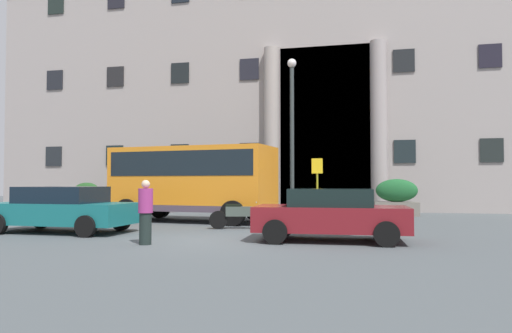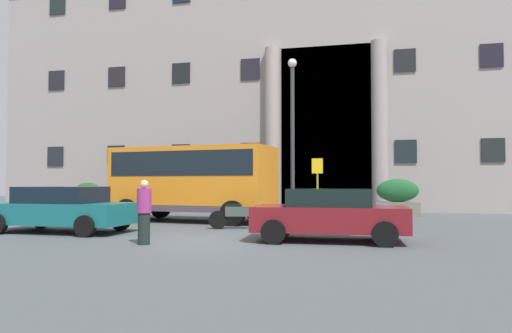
{
  "view_description": "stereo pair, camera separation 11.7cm",
  "coord_description": "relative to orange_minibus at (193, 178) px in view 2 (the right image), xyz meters",
  "views": [
    {
      "loc": [
        4.04,
        -11.84,
        1.56
      ],
      "look_at": [
        0.05,
        5.53,
        2.14
      ],
      "focal_mm": 32.82,
      "sensor_mm": 36.0,
      "label": 1
    },
    {
      "loc": [
        4.15,
        -11.81,
        1.56
      ],
      "look_at": [
        0.05,
        5.53,
        2.14
      ],
      "focal_mm": 32.82,
      "sensor_mm": 36.0,
      "label": 2
    }
  ],
  "objects": [
    {
      "name": "motorcycle_near_kerb",
      "position": [
        2.46,
        -2.4,
        -1.26
      ],
      "size": [
        1.94,
        0.69,
        0.89
      ],
      "rotation": [
        0.0,
        0.0,
        0.23
      ],
      "color": "black",
      "rests_on": "ground_plane"
    },
    {
      "name": "hedge_planter_west",
      "position": [
        0.14,
        5.35,
        -1.02
      ],
      "size": [
        1.41,
        0.92,
        1.44
      ],
      "color": "gray",
      "rests_on": "ground_plane"
    },
    {
      "name": "hedge_planter_far_east",
      "position": [
        -3.68,
        5.03,
        -1.04
      ],
      "size": [
        1.53,
        0.94,
        1.41
      ],
      "color": "slate",
      "rests_on": "ground_plane"
    },
    {
      "name": "hedge_planter_east",
      "position": [
        -8.17,
        5.38,
        -0.99
      ],
      "size": [
        1.59,
        0.76,
        1.52
      ],
      "color": "#6A6B59",
      "rests_on": "ground_plane"
    },
    {
      "name": "orange_minibus",
      "position": [
        0.0,
        0.0,
        0.0
      ],
      "size": [
        6.53,
        3.27,
        2.9
      ],
      "rotation": [
        0.0,
        0.0,
        -0.12
      ],
      "color": "orange",
      "rests_on": "ground_plane"
    },
    {
      "name": "ground_plane",
      "position": [
        2.48,
        -5.5,
        -1.78
      ],
      "size": [
        80.0,
        64.0,
        0.12
      ],
      "primitive_type": "cube",
      "color": "#4B5255"
    },
    {
      "name": "bus_stop_sign",
      "position": [
        4.72,
        1.4,
        -0.17
      ],
      "size": [
        0.44,
        0.08,
        2.49
      ],
      "color": "#97961C",
      "rests_on": "ground_plane"
    },
    {
      "name": "pedestrian_child_trailing",
      "position": [
        1.23,
        -6.61,
        -0.92
      ],
      "size": [
        0.36,
        0.36,
        1.6
      ],
      "rotation": [
        0.0,
        0.0,
        2.58
      ],
      "color": "black",
      "rests_on": "ground_plane"
    },
    {
      "name": "parked_sedan_far",
      "position": [
        -2.55,
        -4.62,
        -0.99
      ],
      "size": [
        4.41,
        2.15,
        1.41
      ],
      "rotation": [
        0.0,
        0.0,
        -0.02
      ],
      "color": "#156668",
      "rests_on": "ground_plane"
    },
    {
      "name": "hedge_planter_entrance_right",
      "position": [
        8.01,
        5.09,
        -0.91
      ],
      "size": [
        1.95,
        0.81,
        1.69
      ],
      "color": "slate",
      "rests_on": "ground_plane"
    },
    {
      "name": "white_taxi_kerbside",
      "position": [
        5.67,
        -4.88,
        -1.01
      ],
      "size": [
        4.02,
        2.12,
        1.37
      ],
      "rotation": [
        0.0,
        0.0,
        0.04
      ],
      "color": "maroon",
      "rests_on": "ground_plane"
    },
    {
      "name": "lamppost_plaza_centre",
      "position": [
        3.41,
        3.41,
        2.45
      ],
      "size": [
        0.4,
        0.4,
        7.11
      ],
      "color": "#333B3B",
      "rests_on": "ground_plane"
    },
    {
      "name": "office_building_facade",
      "position": [
        2.49,
        11.98,
        5.33
      ],
      "size": [
        35.61,
        9.67,
        14.1
      ],
      "color": "#9F9591",
      "rests_on": "ground_plane"
    }
  ]
}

